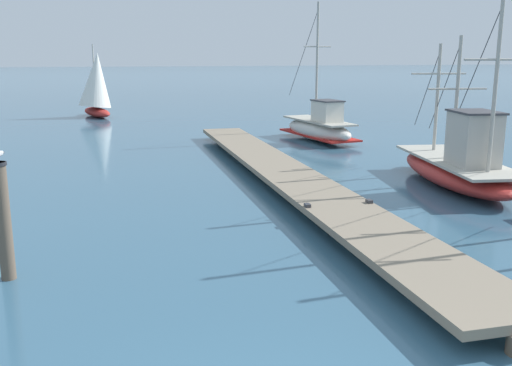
{
  "coord_description": "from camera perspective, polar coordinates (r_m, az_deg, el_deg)",
  "views": [
    {
      "loc": [
        -1.5,
        -4.43,
        4.0
      ],
      "look_at": [
        1.71,
        6.74,
        1.4
      ],
      "focal_mm": 40.29,
      "sensor_mm": 36.0,
      "label": 1
    }
  ],
  "objects": [
    {
      "name": "distant_sailboat",
      "position": [
        39.12,
        -15.57,
        9.38
      ],
      "size": [
        2.89,
        4.25,
        4.66
      ],
      "color": "#AD2823",
      "rests_on": "ground"
    },
    {
      "name": "mooring_piling",
      "position": [
        11.22,
        -23.79,
        -3.36
      ],
      "size": [
        0.3,
        0.3,
        2.17
      ],
      "color": "brown",
      "rests_on": "ground"
    },
    {
      "name": "fishing_boat_0",
      "position": [
        18.75,
        19.49,
        1.68
      ],
      "size": [
        3.21,
        7.0,
        5.58
      ],
      "color": "#AD2823",
      "rests_on": "ground"
    },
    {
      "name": "fishing_boat_2",
      "position": [
        27.45,
        6.3,
        5.52
      ],
      "size": [
        2.25,
        5.79,
        6.37
      ],
      "color": "silver",
      "rests_on": "ground"
    },
    {
      "name": "floating_dock",
      "position": [
        18.03,
        3.0,
        0.96
      ],
      "size": [
        2.49,
        21.97,
        0.53
      ],
      "color": "gray",
      "rests_on": "ground"
    }
  ]
}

